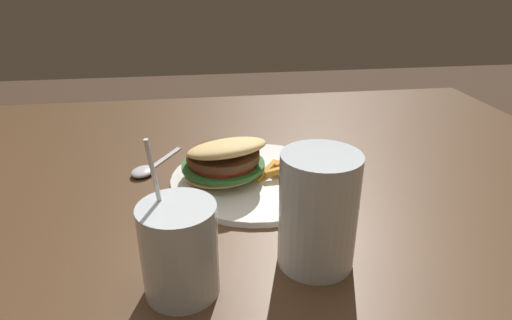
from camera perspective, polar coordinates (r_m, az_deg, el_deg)
The scene contains 5 objects.
dining_table at distance 0.75m, azimuth -4.77°, elevation -11.31°, with size 1.49×1.13×0.75m.
meal_plate_near at distance 0.72m, azimuth -2.09°, elevation -1.04°, with size 0.29×0.29×0.10m.
beer_glass at distance 0.52m, azimuth 8.24°, elevation -7.23°, with size 0.09×0.09×0.15m.
juice_glass at distance 0.49m, azimuth -10.09°, elevation -12.18°, with size 0.09×0.09×0.18m.
spoon at distance 0.79m, azimuth -14.50°, elevation -1.28°, with size 0.09×0.14×0.01m.
Camera 1 is at (0.02, 0.61, 1.09)m, focal length 30.00 mm.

